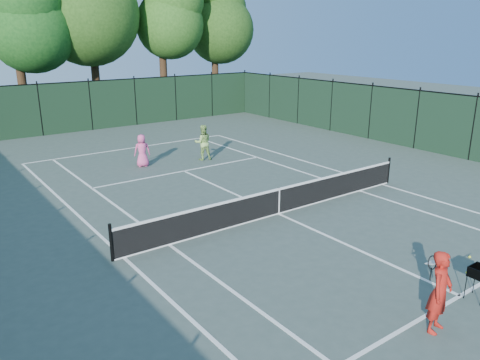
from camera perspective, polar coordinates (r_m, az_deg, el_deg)
ground at (r=15.78m, az=4.72°, el=-4.13°), size 90.00×90.00×0.00m
sideline_doubles_left at (r=13.15m, az=-13.96°, el=-9.17°), size 0.10×23.77×0.01m
sideline_doubles_right at (r=19.63m, az=16.95°, el=-0.51°), size 0.10×23.77×0.01m
sideline_singles_left at (r=13.65m, az=-8.62°, el=-7.81°), size 0.10×23.77×0.01m
sideline_singles_right at (r=18.59m, az=14.39°, el=-1.27°), size 0.10×23.77×0.01m
baseline_far at (r=25.56m, az=-12.96°, el=3.85°), size 10.97×0.10×0.01m
service_line_near at (r=12.19m, az=25.26°, el=-12.64°), size 8.23×0.10×0.01m
service_line_far at (r=20.77m, az=-6.86°, el=1.10°), size 8.23×0.10×0.01m
center_service_line at (r=15.78m, az=4.72°, el=-4.12°), size 0.10×12.80×0.01m
tennis_net at (r=15.62m, az=4.77°, el=-2.50°), size 11.69×0.09×1.06m
fence_far at (r=30.92m, az=-17.76°, el=8.57°), size 24.00×0.05×3.00m
fence_right at (r=24.71m, az=26.53°, el=5.57°), size 0.05×36.00×3.00m
tree_2 at (r=33.59m, az=-26.14°, el=19.01°), size 6.00×6.00×12.40m
tree_4 at (r=36.75m, az=-9.71°, el=20.78°), size 6.20×6.20×12.97m
tree_5 at (r=39.67m, az=-3.16°, el=20.08°), size 5.80×5.80×12.23m
coach at (r=10.33m, az=23.19°, el=-12.42°), size 0.87×0.77×1.73m
player_pink at (r=21.65m, az=-11.85°, el=3.54°), size 0.83×0.67×1.48m
player_green at (r=22.42m, az=-4.53°, el=4.59°), size 0.99×0.89×1.69m
loose_ball_midcourt at (r=14.16m, az=26.21°, el=-8.41°), size 0.07×0.07×0.07m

